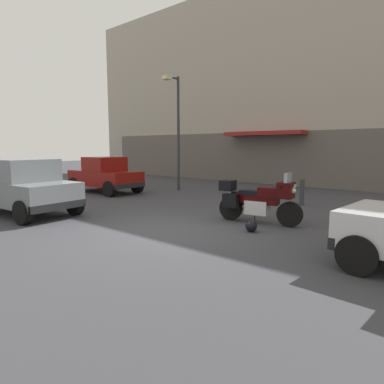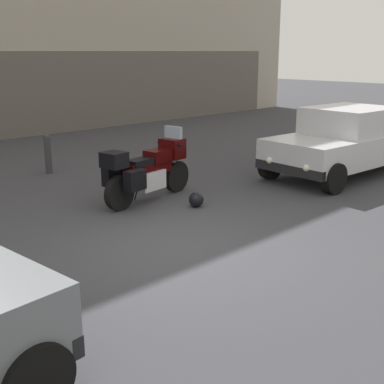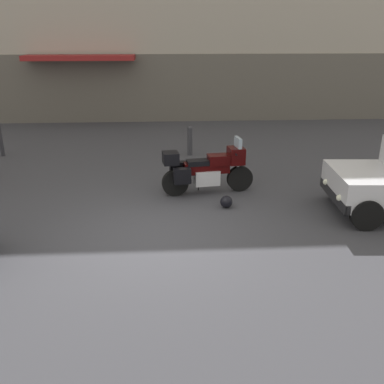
# 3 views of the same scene
# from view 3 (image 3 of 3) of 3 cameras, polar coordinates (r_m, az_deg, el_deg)

# --- Properties ---
(ground_plane) EXTENTS (80.00, 80.00, 0.00)m
(ground_plane) POSITION_cam_3_polar(r_m,az_deg,el_deg) (8.54, -5.16, -5.65)
(ground_plane) COLOR #38383D
(motorcycle) EXTENTS (2.26, 0.90, 1.36)m
(motorcycle) POSITION_cam_3_polar(r_m,az_deg,el_deg) (10.41, 1.90, 3.05)
(motorcycle) COLOR black
(motorcycle) RESTS_ON ground
(helmet) EXTENTS (0.28, 0.28, 0.28)m
(helmet) POSITION_cam_3_polar(r_m,az_deg,el_deg) (9.74, 4.55, -1.30)
(helmet) COLOR black
(helmet) RESTS_ON ground
(bollard_curbside) EXTENTS (0.16, 0.16, 0.94)m
(bollard_curbside) POSITION_cam_3_polar(r_m,az_deg,el_deg) (13.74, -0.29, 6.93)
(bollard_curbside) COLOR #333338
(bollard_curbside) RESTS_ON ground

